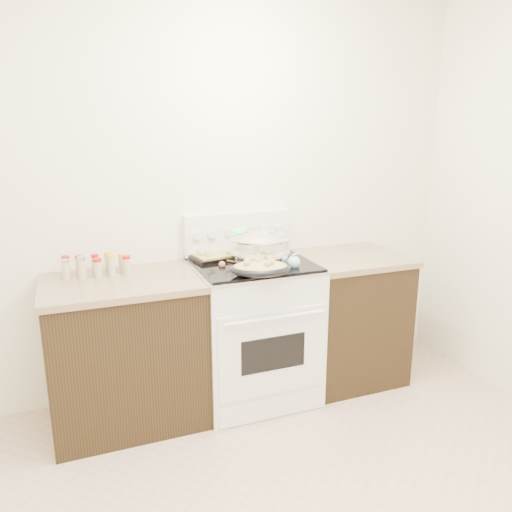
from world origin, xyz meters
name	(u,v)px	position (x,y,z in m)	size (l,w,h in m)	color
room_shell	(309,156)	(0.00, 0.00, 1.70)	(4.10, 3.60, 2.75)	white
counter_left	(127,351)	(-0.48, 1.43, 0.46)	(0.93, 0.67, 0.92)	black
counter_right	(347,317)	(1.08, 1.43, 0.46)	(0.73, 0.67, 0.92)	black
kitchen_range	(253,328)	(0.35, 1.42, 0.49)	(0.78, 0.73, 1.22)	white
mixing_bowl	(260,250)	(0.39, 1.39, 1.03)	(0.44, 0.44, 0.23)	silver
roasting_pan	(260,268)	(0.29, 1.14, 0.99)	(0.42, 0.34, 0.11)	black
baking_sheet	(220,254)	(0.20, 1.64, 0.96)	(0.46, 0.36, 0.06)	black
wooden_spoon	(225,263)	(0.16, 1.44, 0.95)	(0.19, 0.22, 0.04)	#9B6A46
blue_ladle	(294,261)	(0.55, 1.24, 0.98)	(0.19, 0.25, 0.10)	#9DCFEA
spice_jars	(96,265)	(-0.61, 1.58, 0.98)	(0.40, 0.15, 0.13)	#BFB28C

